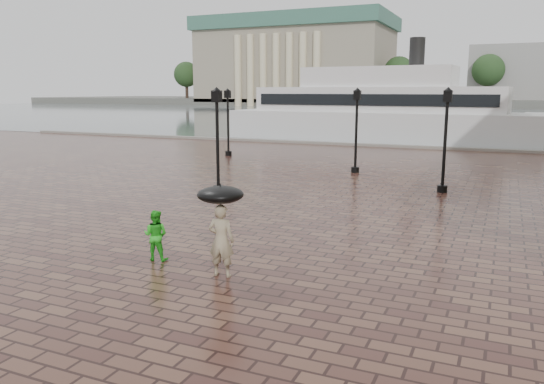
{
  "coord_description": "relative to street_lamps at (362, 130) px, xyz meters",
  "views": [
    {
      "loc": [
        5.4,
        -9.97,
        4.39
      ],
      "look_at": [
        -0.91,
        4.3,
        1.4
      ],
      "focal_mm": 35.0,
      "sensor_mm": 36.0,
      "label": 1
    }
  ],
  "objects": [
    {
      "name": "ground",
      "position": [
        1.6,
        -17.6,
        -2.33
      ],
      "size": [
        300.0,
        300.0,
        0.0
      ],
      "primitive_type": "plane",
      "color": "#371D19",
      "rests_on": "ground"
    },
    {
      "name": "harbour_water",
      "position": [
        1.6,
        74.4,
        -2.33
      ],
      "size": [
        240.0,
        240.0,
        0.0
      ],
      "primitive_type": "plane",
      "color": "#485457",
      "rests_on": "ground"
    },
    {
      "name": "quay_edge",
      "position": [
        1.6,
        14.4,
        -2.33
      ],
      "size": [
        80.0,
        0.6,
        0.3
      ],
      "primitive_type": "cube",
      "color": "slate",
      "rests_on": "ground"
    },
    {
      "name": "far_shore",
      "position": [
        1.6,
        142.4,
        -1.33
      ],
      "size": [
        300.0,
        60.0,
        2.0
      ],
      "primitive_type": "cube",
      "color": "#4C4C47",
      "rests_on": "ground"
    },
    {
      "name": "museum",
      "position": [
        -53.4,
        127.01,
        11.58
      ],
      "size": [
        57.0,
        32.5,
        26.0
      ],
      "color": "gray",
      "rests_on": "ground"
    },
    {
      "name": "far_trees",
      "position": [
        1.6,
        120.4,
        7.09
      ],
      "size": [
        188.0,
        8.0,
        13.5
      ],
      "color": "#2D2119",
      "rests_on": "ground"
    },
    {
      "name": "street_lamps",
      "position": [
        0.0,
        0.0,
        0.0
      ],
      "size": [
        21.44,
        14.44,
        4.4
      ],
      "color": "black",
      "rests_on": "ground"
    },
    {
      "name": "adult_pedestrian",
      "position": [
        0.98,
        -16.93,
        -1.44
      ],
      "size": [
        0.69,
        0.49,
        1.77
      ],
      "primitive_type": "imported",
      "rotation": [
        0.0,
        0.0,
        3.26
      ],
      "color": "gray",
      "rests_on": "ground"
    },
    {
      "name": "child_pedestrian",
      "position": [
        -1.2,
        -16.55,
        -1.65
      ],
      "size": [
        0.74,
        0.63,
        1.34
      ],
      "primitive_type": "imported",
      "rotation": [
        0.0,
        0.0,
        3.34
      ],
      "color": "green",
      "rests_on": "ground"
    },
    {
      "name": "ferry_near",
      "position": [
        -3.56,
        19.48,
        0.31
      ],
      "size": [
        27.0,
        7.84,
        8.76
      ],
      "rotation": [
        0.0,
        0.0,
        -0.05
      ],
      "color": "silver",
      "rests_on": "ground"
    },
    {
      "name": "umbrella",
      "position": [
        0.98,
        -16.93,
        -0.33
      ],
      "size": [
        1.1,
        1.1,
        1.16
      ],
      "color": "black",
      "rests_on": "ground"
    }
  ]
}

